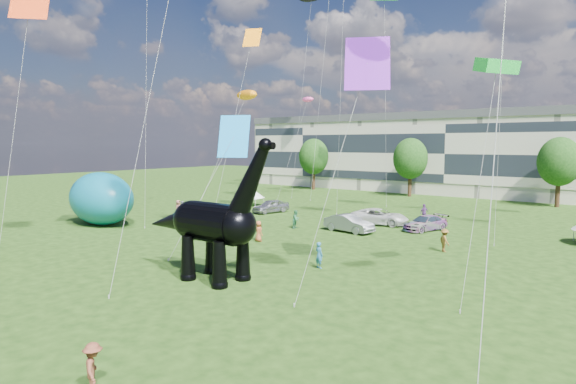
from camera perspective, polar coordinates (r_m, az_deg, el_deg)
The scene contains 13 objects.
ground at distance 25.90m, azimuth -10.98°, elevation -12.53°, with size 220.00×220.00×0.00m, color #16330C.
terrace_row at distance 82.43m, azimuth 19.41°, elevation 4.00°, with size 78.00×11.00×12.00m, color beige.
tree_far_left at distance 84.46m, azimuth 3.06°, elevation 4.56°, with size 5.20×5.20×9.44m.
tree_mid_left at distance 75.51m, azimuth 14.31°, elevation 4.24°, with size 5.20×5.20×9.44m.
tree_mid_right at distance 69.80m, azimuth 29.50°, elevation 3.56°, with size 5.20×5.20×9.44m.
dinosaur_sculpture at distance 29.04m, azimuth -9.30°, elevation -3.81°, with size 10.61×2.95×8.71m.
car_silver at distance 56.24m, azimuth -2.07°, elevation -1.69°, with size 1.84×4.57×1.56m, color #AEAEB2.
car_grey at distance 44.43m, azimuth 7.23°, elevation -3.71°, with size 1.68×4.83×1.59m, color gray.
car_white at distance 48.93m, azimuth 10.75°, elevation -2.89°, with size 2.65×5.75×1.60m, color silver.
car_dark at distance 46.65m, azimuth 15.96°, elevation -3.56°, with size 1.96×4.82×1.40m, color #595960.
gazebo_left at distance 62.80m, azimuth -4.43°, elevation -0.09°, with size 4.25×4.25×2.40m.
inflatable_teal at distance 51.25m, azimuth -21.27°, elevation -0.73°, with size 8.41×5.26×5.26m, color #0B6A87.
visitors at distance 40.01m, azimuth 2.09°, elevation -4.61°, with size 45.88×40.94×1.87m.
Camera 1 is at (18.74, -15.95, 8.09)m, focal length 30.00 mm.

